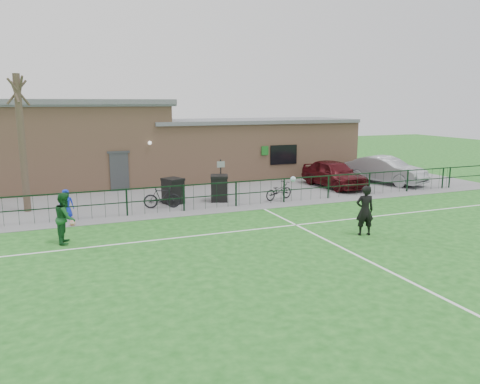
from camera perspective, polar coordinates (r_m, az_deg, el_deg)
name	(u,v)px	position (r m, az deg, el deg)	size (l,w,h in m)	color
ground	(301,263)	(14.47, 7.45, -8.56)	(90.00, 90.00, 0.00)	#1B5C1B
paving_strip	(184,188)	(26.68, -6.79, 0.48)	(34.00, 13.00, 0.02)	slate
pitch_line_touch	(217,209)	(21.34, -2.79, -2.10)	(28.00, 0.10, 0.01)	white
pitch_line_mid	(250,230)	(17.89, 1.19, -4.64)	(28.00, 0.10, 0.01)	white
pitch_line_perp	(356,255)	(15.50, 13.98, -7.45)	(0.10, 16.00, 0.01)	white
perimeter_fence	(216,196)	(21.40, -2.98, -0.43)	(28.00, 0.10, 1.20)	black
bare_tree	(22,144)	(22.48, -25.03, 5.29)	(0.30, 0.30, 6.00)	#443529
wheelie_bin_left	(173,192)	(22.52, -8.17, 0.02)	(0.76, 0.86, 1.14)	black
wheelie_bin_right	(219,189)	(22.92, -2.56, 0.38)	(0.79, 0.90, 1.20)	black
sign_post	(221,179)	(23.26, -2.36, 1.54)	(0.06, 0.06, 2.00)	black
car_maroon	(334,174)	(27.20, 11.37, 2.22)	(1.84, 4.56, 1.55)	#460C11
car_silver	(385,170)	(29.29, 17.30, 2.58)	(1.68, 4.82, 1.59)	#989A9F
bicycle_d	(162,197)	(21.66, -9.49, -0.64)	(0.47, 1.68, 1.01)	black
bicycle_e	(279,191)	(23.34, 4.73, 0.14)	(0.58, 1.67, 0.88)	black
spectator_child	(66,204)	(20.76, -20.43, -1.36)	(0.60, 0.39, 1.23)	#152DC7
goalkeeper_kick	(363,210)	(17.64, 14.80, -2.11)	(1.94, 3.24, 1.85)	black
outfield_player	(65,218)	(17.19, -20.52, -2.96)	(0.86, 0.67, 1.77)	#175123
ball_ground	(73,223)	(19.58, -19.73, -3.58)	(0.24, 0.24, 0.24)	silver
clubhouse	(157,145)	(29.08, -10.12, 5.64)	(24.25, 5.40, 4.96)	tan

